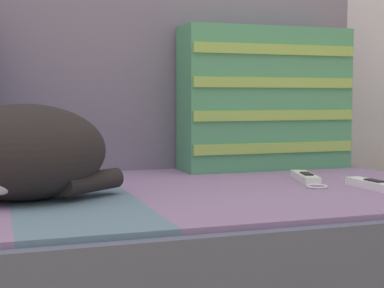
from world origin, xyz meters
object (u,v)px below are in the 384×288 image
throw_pillow_striped (265,99)px  game_remote_near (306,178)px  game_remote_far (374,185)px  sleeping_cat (17,156)px

throw_pillow_striped → game_remote_near: bearing=-94.3°
game_remote_far → game_remote_near: bearing=118.2°
sleeping_cat → game_remote_near: (0.65, 0.05, -0.08)m
throw_pillow_striped → sleeping_cat: size_ratio=1.24×
throw_pillow_striped → game_remote_near: (-0.02, -0.27, -0.19)m
game_remote_near → game_remote_far: size_ratio=1.08×
sleeping_cat → throw_pillow_striped: bearing=25.4°
throw_pillow_striped → game_remote_near: size_ratio=2.35×
sleeping_cat → game_remote_near: sleeping_cat is taller
throw_pillow_striped → sleeping_cat: throw_pillow_striped is taller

